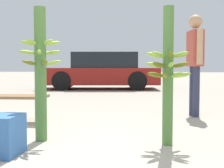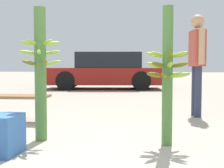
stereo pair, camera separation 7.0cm
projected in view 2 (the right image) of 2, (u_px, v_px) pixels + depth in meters
name	position (u px, v px, depth m)	size (l,w,h in m)	color
ground_plane	(88.00, 154.00, 3.00)	(80.00, 80.00, 0.00)	#A89E8C
banana_stalk_left	(40.00, 71.00, 3.53)	(0.48, 0.47, 1.51)	#4C7A38
banana_stalk_center	(167.00, 73.00, 3.31)	(0.48, 0.48, 1.48)	#4C7A38
vendor_person	(197.00, 56.00, 5.22)	(0.25, 0.63, 1.71)	#2D334C
market_bench	(14.00, 99.00, 4.73)	(1.08, 0.52, 0.41)	olive
parked_car	(106.00, 71.00, 11.54)	(4.43, 2.32, 1.34)	maroon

